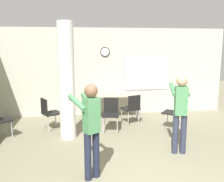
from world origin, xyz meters
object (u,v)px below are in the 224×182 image
Objects in this scene: bottle_on_table at (119,93)px; person_playing_front at (91,124)px; person_playing_side at (180,108)px; chair_table_right at (132,107)px; chair_mid_room at (175,111)px; folding_table at (110,97)px; chair_near_pillar at (49,111)px; chair_table_front at (111,112)px.

person_playing_front is (-1.05, -3.45, 0.13)m from bottle_on_table.
bottle_on_table is 0.15× the size of person_playing_side.
person_playing_front is at bearing -114.86° from chair_table_right.
chair_mid_room is (1.32, -1.19, -0.31)m from bottle_on_table.
chair_near_pillar reaches higher than folding_table.
chair_near_pillar is at bearing 146.65° from person_playing_side.
chair_table_right and chair_near_pillar have the same top height.
person_playing_front is (0.98, -2.66, 0.45)m from chair_near_pillar.
chair_mid_room is at bearing -40.02° from folding_table.
chair_mid_room is at bearing 71.83° from person_playing_side.
bottle_on_table is (0.28, -0.15, 0.15)m from folding_table.
chair_table_front is at bearing -9.67° from chair_near_pillar.
person_playing_front is at bearing -102.12° from folding_table.
bottle_on_table is at bearing 113.17° from chair_table_right.
chair_table_front is 0.53× the size of person_playing_front.
chair_table_front is 1.65m from chair_near_pillar.
chair_table_front is at bearing -145.44° from chair_table_right.
person_playing_side is at bearing -72.78° from bottle_on_table.
chair_near_pillar is (-2.03, -0.80, -0.31)m from bottle_on_table.
chair_table_right is 3.16m from person_playing_front.
chair_table_front reaches higher than folding_table.
bottle_on_table is 0.29× the size of chair_table_right.
chair_mid_room reaches higher than folding_table.
chair_mid_room is 1.72m from chair_table_front.
chair_table_front is (-0.67, -0.46, 0.00)m from chair_table_right.
bottle_on_table is 0.29× the size of chair_near_pillar.
chair_table_front is 2.08m from person_playing_side.
chair_near_pillar is (-2.29, -0.18, 0.00)m from chair_table_right.
folding_table is 2.00× the size of chair_near_pillar.
person_playing_side is at bearing 22.35° from person_playing_front.
chair_table_right is at bearing -54.72° from folding_table.
chair_near_pillar is (-3.35, 0.39, 0.00)m from chair_mid_room.
folding_table is 2.00× the size of chair_table_front.
folding_table is 0.35m from bottle_on_table.
person_playing_side is (-0.49, -1.49, 0.46)m from chair_mid_room.
chair_near_pillar is at bearing -151.62° from folding_table.
bottle_on_table reaches higher than chair_table_right.
person_playing_side is (2.86, -1.88, 0.46)m from chair_near_pillar.
chair_mid_room is 1.00× the size of chair_table_right.
chair_mid_room is 3.37m from chair_near_pillar.
chair_table_right is at bearing 65.14° from person_playing_front.
chair_near_pillar is 0.53× the size of person_playing_front.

